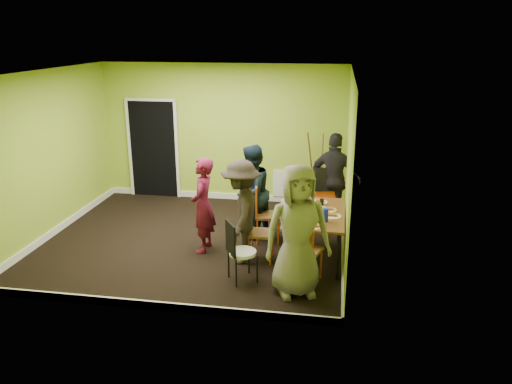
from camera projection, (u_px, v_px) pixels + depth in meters
ground at (195, 240)px, 8.49m from camera, size 5.00×5.00×0.00m
room_walls at (192, 184)px, 8.23m from camera, size 5.04×4.54×2.82m
dining_table at (315, 216)px, 7.65m from camera, size 0.90×1.50×0.75m
chair_left_far at (263, 210)px, 8.30m from camera, size 0.46×0.46×0.99m
chair_left_near at (256, 227)px, 7.63m from camera, size 0.40×0.39×0.94m
chair_back_end at (327, 186)px, 8.93m from camera, size 0.50×0.57×1.06m
chair_front_end at (303, 246)px, 6.87m from camera, size 0.53×0.53×1.02m
chair_bentwood at (238, 249)px, 6.97m from camera, size 0.48×0.48×0.90m
easel at (322, 171)px, 9.82m from camera, size 0.62×0.58×1.55m
plate_near_left at (301, 204)px, 7.98m from camera, size 0.24×0.24×0.01m
plate_near_right at (293, 221)px, 7.28m from camera, size 0.26×0.26×0.01m
plate_far_back at (320, 202)px, 8.07m from camera, size 0.25×0.25×0.01m
plate_far_front at (314, 227)px, 7.05m from camera, size 0.23×0.23×0.01m
plate_wall_back at (329, 210)px, 7.72m from camera, size 0.23×0.23×0.01m
plate_wall_front at (333, 216)px, 7.46m from camera, size 0.26×0.26×0.01m
thermos at (312, 205)px, 7.64m from camera, size 0.08×0.08×0.21m
blue_bottle at (326, 215)px, 7.23m from camera, size 0.08×0.08×0.20m
orange_bottle at (310, 206)px, 7.76m from camera, size 0.03×0.03×0.09m
glass_mid at (311, 204)px, 7.84m from camera, size 0.06×0.06×0.11m
glass_back at (322, 202)px, 7.93m from camera, size 0.07×0.07×0.10m
glass_front at (321, 222)px, 7.12m from camera, size 0.06×0.06×0.10m
cup_a at (308, 212)px, 7.48m from camera, size 0.13×0.13×0.10m
cup_b at (322, 209)px, 7.63m from camera, size 0.10×0.10×0.09m
person_standing at (203, 205)px, 7.88m from camera, size 0.37×0.57×1.54m
person_left_far at (251, 192)px, 8.39m from camera, size 0.83×0.94×1.62m
person_left_near at (241, 212)px, 7.49m from camera, size 0.66×1.07×1.61m
person_back_end at (335, 179)px, 8.98m from camera, size 1.06×0.63×1.69m
person_front_end at (298, 231)px, 6.53m from camera, size 1.02×0.82×1.80m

